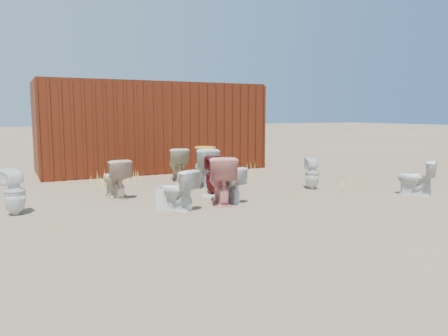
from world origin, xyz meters
name	(u,v)px	position (x,y,z in m)	size (l,w,h in m)	color
ground	(239,202)	(0.00, 0.00, 0.00)	(100.00, 100.00, 0.00)	brown
shipping_container	(151,127)	(0.00, 5.20, 1.20)	(6.00, 2.40, 2.40)	#54190E
toilet_front_a	(177,190)	(-1.21, -0.11, 0.34)	(0.38, 0.66, 0.68)	silver
toilet_front_pink	(221,180)	(-0.33, 0.05, 0.42)	(0.47, 0.83, 0.85)	#DF8680
toilet_front_c	(229,185)	(-0.17, 0.08, 0.32)	(0.36, 0.63, 0.65)	white
toilet_front_maroon	(214,176)	(-0.10, 0.83, 0.38)	(0.34, 0.35, 0.75)	#510D11
toilet_front_e	(416,178)	(3.38, -0.94, 0.34)	(0.38, 0.67, 0.69)	white
toilet_back_a	(14,192)	(-3.60, 0.72, 0.37)	(0.33, 0.34, 0.73)	white
toilet_back_beige_left	(115,178)	(-1.88, 1.42, 0.37)	(0.41, 0.72, 0.74)	#CCB295
toilet_back_beige_right	(178,164)	(-0.09, 2.84, 0.39)	(0.44, 0.77, 0.78)	#C4B68F
toilet_back_yellowlid	(205,168)	(0.12, 1.73, 0.42)	(0.47, 0.83, 0.84)	silver
toilet_back_e	(312,173)	(2.03, 0.52, 0.33)	(0.30, 0.30, 0.66)	silver
yellow_lid	(205,147)	(0.12, 1.73, 0.86)	(0.43, 0.53, 0.03)	gold
loose_tank	(171,197)	(-1.24, 0.13, 0.17)	(0.50, 0.20, 0.35)	silver
loose_lid_near	(212,196)	(-0.22, 0.67, 0.01)	(0.38, 0.49, 0.02)	#C9B492
loose_lid_far	(182,186)	(-0.29, 2.06, 0.01)	(0.36, 0.47, 0.02)	#C8B191
weed_clump_a	(96,178)	(-1.95, 2.93, 0.17)	(0.36, 0.36, 0.34)	#CCC951
weed_clump_b	(205,176)	(0.43, 2.45, 0.14)	(0.32, 0.32, 0.28)	#CCC951
weed_clump_c	(250,170)	(1.81, 2.74, 0.17)	(0.36, 0.36, 0.33)	#CCC951
weed_clump_d	(133,176)	(-1.07, 3.14, 0.13)	(0.30, 0.30, 0.26)	#CCC951
weed_clump_e	(220,168)	(1.30, 3.44, 0.16)	(0.34, 0.34, 0.32)	#CCC951
weed_clump_f	(346,182)	(2.90, 0.44, 0.11)	(0.28, 0.28, 0.21)	#CCC951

